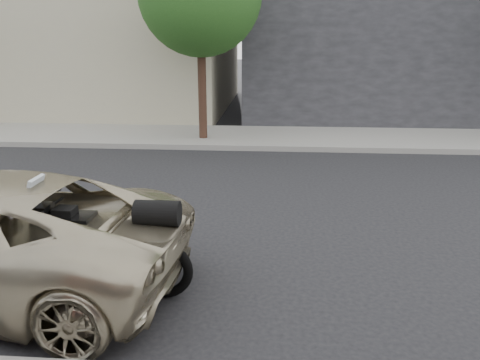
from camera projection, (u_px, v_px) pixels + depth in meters
The scene contains 5 objects.
ground at pixel (267, 219), 8.07m from camera, with size 120.00×120.00×0.00m, color black.
far_sidewalk at pixel (271, 138), 14.25m from camera, with size 44.00×3.00×0.15m, color gray.
far_building_dark at pixel (443, 25), 19.42m from camera, with size 16.00×11.00×7.00m.
far_building_cream at pixel (68, 13), 20.40m from camera, with size 14.00×11.00×8.00m.
motorcycle at pixel (109, 245), 5.56m from camera, with size 2.34×0.76×1.48m.
Camera 1 is at (-0.09, 7.53, 3.02)m, focal length 35.00 mm.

